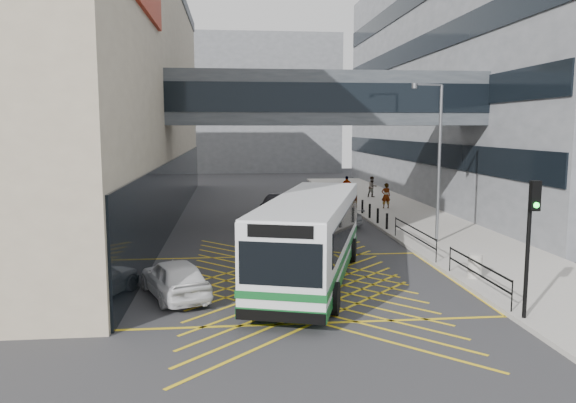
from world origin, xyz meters
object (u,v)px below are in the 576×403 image
object	(u,v)px
car_dark	(284,206)
traffic_light	(531,230)
litter_bin	(475,266)
car_white	(175,278)
pedestrian_b	(372,187)
car_silver	(335,215)
pedestrian_a	(386,196)
bus	(312,236)
street_lamp	(436,153)
pedestrian_c	(347,186)

from	to	relation	value
car_dark	traffic_light	distance (m)	21.66
litter_bin	car_dark	bearing A→B (deg)	109.59
car_white	pedestrian_b	bearing A→B (deg)	-139.42
car_silver	litter_bin	size ratio (longest dim) A/B	4.36
car_silver	pedestrian_b	world-z (taller)	pedestrian_b
litter_bin	pedestrian_a	xyz separation A→B (m)	(1.72, 18.67, 0.44)
bus	traffic_light	distance (m)	8.04
car_silver	pedestrian_b	size ratio (longest dim) A/B	2.35
car_dark	car_silver	xyz separation A→B (m)	(2.81, -3.15, -0.17)
pedestrian_b	car_dark	bearing A→B (deg)	-145.44
car_white	street_lamp	world-z (taller)	street_lamp
pedestrian_c	traffic_light	bearing A→B (deg)	90.06
car_dark	street_lamp	world-z (taller)	street_lamp
car_white	car_dark	bearing A→B (deg)	-129.41
litter_bin	pedestrian_c	xyz separation A→B (m)	(0.37, 25.72, 0.39)
bus	pedestrian_c	distance (m)	25.71
car_white	pedestrian_b	xyz separation A→B (m)	(13.59, 25.90, 0.31)
street_lamp	pedestrian_c	bearing A→B (deg)	76.34
car_dark	pedestrian_c	xyz separation A→B (m)	(6.15, 9.49, 0.22)
traffic_light	street_lamp	xyz separation A→B (m)	(1.33, 11.39, 1.73)
car_white	car_dark	distance (m)	17.96
street_lamp	car_white	bearing A→B (deg)	-162.95
pedestrian_c	car_silver	bearing A→B (deg)	76.86
bus	pedestrian_b	distance (m)	25.62
bus	pedestrian_a	world-z (taller)	bus
bus	pedestrian_c	size ratio (longest dim) A/B	6.97
bus	litter_bin	size ratio (longest dim) A/B	12.96
car_dark	traffic_light	xyz separation A→B (m)	(5.30, -20.90, 2.09)
litter_bin	pedestrian_a	size ratio (longest dim) A/B	0.51
traffic_light	street_lamp	world-z (taller)	street_lamp
pedestrian_a	traffic_light	bearing A→B (deg)	83.36
car_dark	car_silver	bearing A→B (deg)	155.11
car_silver	litter_bin	bearing A→B (deg)	79.12
bus	car_white	size ratio (longest dim) A/B	2.69
pedestrian_a	pedestrian_c	distance (m)	7.19
litter_bin	pedestrian_a	distance (m)	18.75
pedestrian_a	pedestrian_b	xyz separation A→B (m)	(0.63, 6.36, -0.04)
car_silver	traffic_light	size ratio (longest dim) A/B	0.96
bus	car_silver	size ratio (longest dim) A/B	2.97
car_dark	street_lamp	xyz separation A→B (m)	(6.63, -9.51, 3.82)
car_white	pedestrian_a	distance (m)	23.45
bus	litter_bin	bearing A→B (deg)	8.75
traffic_light	street_lamp	size ratio (longest dim) A/B	0.54
bus	car_dark	world-z (taller)	bus
car_dark	car_silver	distance (m)	4.22
car_white	pedestrian_c	bearing A→B (deg)	-135.30
pedestrian_b	traffic_light	bearing A→B (deg)	-108.12
car_silver	traffic_light	xyz separation A→B (m)	(2.49, -17.76, 2.26)
car_dark	car_white	bearing A→B (deg)	95.70
street_lamp	litter_bin	distance (m)	7.87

